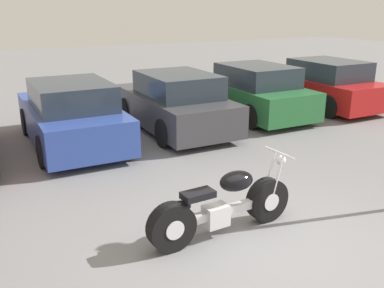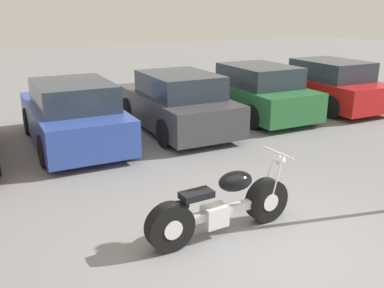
{
  "view_description": "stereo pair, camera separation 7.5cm",
  "coord_description": "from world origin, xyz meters",
  "px_view_note": "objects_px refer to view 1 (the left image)",
  "views": [
    {
      "loc": [
        -3.26,
        -4.02,
        3.07
      ],
      "look_at": [
        -0.13,
        2.04,
        0.85
      ],
      "focal_mm": 40.0,
      "sensor_mm": 36.0,
      "label": 1
    },
    {
      "loc": [
        -3.2,
        -4.06,
        3.07
      ],
      "look_at": [
        -0.13,
        2.04,
        0.85
      ],
      "focal_mm": 40.0,
      "sensor_mm": 36.0,
      "label": 2
    }
  ],
  "objects_px": {
    "motorcycle": "(221,207)",
    "parked_car_green": "(252,92)",
    "parked_car_blue": "(72,115)",
    "parked_car_dark_grey": "(175,103)",
    "parked_car_red": "(323,85)"
  },
  "relations": [
    {
      "from": "parked_car_blue",
      "to": "parked_car_dark_grey",
      "type": "bearing_deg",
      "value": 1.5
    },
    {
      "from": "parked_car_blue",
      "to": "parked_car_red",
      "type": "distance_m",
      "value": 7.88
    },
    {
      "from": "motorcycle",
      "to": "parked_car_dark_grey",
      "type": "relative_size",
      "value": 0.55
    },
    {
      "from": "parked_car_green",
      "to": "parked_car_dark_grey",
      "type": "bearing_deg",
      "value": -172.76
    },
    {
      "from": "parked_car_blue",
      "to": "parked_car_dark_grey",
      "type": "relative_size",
      "value": 1.0
    },
    {
      "from": "motorcycle",
      "to": "parked_car_green",
      "type": "distance_m",
      "value": 6.99
    },
    {
      "from": "motorcycle",
      "to": "parked_car_green",
      "type": "bearing_deg",
      "value": 51.61
    },
    {
      "from": "motorcycle",
      "to": "parked_car_green",
      "type": "height_order",
      "value": "parked_car_green"
    },
    {
      "from": "parked_car_dark_grey",
      "to": "parked_car_blue",
      "type": "bearing_deg",
      "value": -178.5
    },
    {
      "from": "parked_car_blue",
      "to": "parked_car_dark_grey",
      "type": "xyz_separation_m",
      "value": [
        2.63,
        0.07,
        0.0
      ]
    },
    {
      "from": "parked_car_dark_grey",
      "to": "parked_car_red",
      "type": "bearing_deg",
      "value": 2.67
    },
    {
      "from": "parked_car_green",
      "to": "parked_car_red",
      "type": "distance_m",
      "value": 2.63
    },
    {
      "from": "parked_car_blue",
      "to": "motorcycle",
      "type": "bearing_deg",
      "value": -79.79
    },
    {
      "from": "motorcycle",
      "to": "parked_car_blue",
      "type": "distance_m",
      "value": 5.16
    },
    {
      "from": "motorcycle",
      "to": "parked_car_red",
      "type": "xyz_separation_m",
      "value": [
        6.96,
        5.39,
        0.27
      ]
    }
  ]
}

